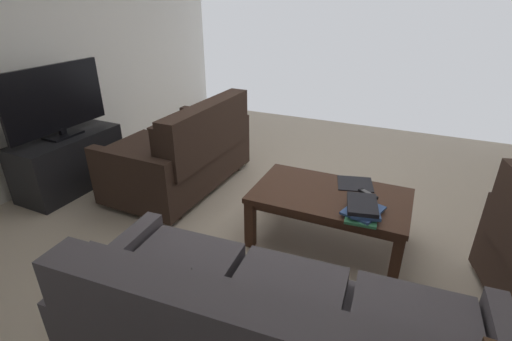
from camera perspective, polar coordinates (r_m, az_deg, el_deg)
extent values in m
cube|color=tan|center=(3.23, 5.07, -7.66)|extent=(5.11, 5.65, 0.01)
cube|color=white|center=(4.29, -29.78, 15.71)|extent=(0.12, 5.65, 2.53)
cylinder|color=black|center=(2.56, -12.10, -17.62)|extent=(0.05, 0.05, 0.06)
cube|color=#4C474C|center=(1.81, 3.50, -20.65)|extent=(0.57, 0.73, 0.10)
cube|color=#4C474C|center=(2.00, -12.99, -16.02)|extent=(0.57, 0.73, 0.10)
cube|color=#4C474C|center=(1.55, 0.64, -23.38)|extent=(0.52, 0.15, 0.34)
cube|color=#4C474C|center=(1.76, -17.95, -17.39)|extent=(0.52, 0.15, 0.34)
cube|color=#4C474C|center=(2.26, -20.38, -16.64)|extent=(0.15, 0.80, 0.51)
cylinder|color=black|center=(4.44, -10.99, 2.10)|extent=(0.05, 0.05, 0.06)
cylinder|color=black|center=(3.73, -20.60, -3.91)|extent=(0.05, 0.05, 0.06)
cylinder|color=black|center=(4.08, -2.87, 0.43)|extent=(0.05, 0.05, 0.06)
cylinder|color=black|center=(3.30, -11.76, -6.73)|extent=(0.05, 0.05, 0.06)
cube|color=#33231C|center=(3.76, -11.60, 1.30)|extent=(0.86, 1.25, 0.38)
cube|color=#33231C|center=(3.92, -9.48, 6.22)|extent=(0.75, 0.59, 0.10)
cube|color=#33231C|center=(3.46, -15.20, 3.06)|extent=(0.75, 0.59, 0.10)
cube|color=#33231C|center=(3.43, -7.35, 6.12)|extent=(0.21, 1.24, 0.49)
cube|color=#33231C|center=(3.73, -6.25, 7.79)|extent=(0.13, 0.56, 0.35)
cube|color=#33231C|center=(3.25, -11.89, 4.69)|extent=(0.13, 0.56, 0.35)
cube|color=#33231C|center=(4.24, -6.38, 5.51)|extent=(0.83, 0.12, 0.54)
cube|color=#33231C|center=(3.28, -18.54, -1.93)|extent=(0.83, 0.12, 0.54)
cube|color=#3D2316|center=(2.80, 11.28, -3.83)|extent=(1.13, 0.66, 0.04)
cube|color=#3D2316|center=(2.83, 11.20, -4.63)|extent=(1.04, 0.59, 0.05)
cube|color=#3D2316|center=(3.12, 21.54, -6.61)|extent=(0.07, 0.07, 0.39)
cube|color=#3D2316|center=(3.27, 3.34, -3.10)|extent=(0.07, 0.07, 0.39)
cube|color=#3D2316|center=(2.64, 20.57, -12.77)|extent=(0.07, 0.07, 0.39)
cube|color=#3D2316|center=(2.82, -0.87, -8.19)|extent=(0.07, 0.07, 0.39)
cube|color=black|center=(4.06, -26.55, 1.16)|extent=(0.47, 1.01, 0.54)
cube|color=black|center=(4.15, -27.62, 1.45)|extent=(0.04, 0.85, 0.32)
cube|color=black|center=(4.01, -27.93, 0.60)|extent=(0.20, 0.24, 0.06)
cube|color=black|center=(3.96, -27.33, 4.84)|extent=(0.21, 0.32, 0.02)
cube|color=black|center=(3.95, -27.44, 5.38)|extent=(0.04, 0.06, 0.06)
cube|color=black|center=(3.87, -28.36, 9.65)|extent=(0.06, 1.02, 0.59)
cube|color=black|center=(3.89, -28.54, 9.66)|extent=(0.03, 0.99, 0.56)
cylinder|color=black|center=(3.01, 31.66, -14.01)|extent=(0.06, 0.06, 0.06)
cube|color=#337F51|center=(2.58, 15.87, -6.38)|extent=(0.22, 0.31, 0.02)
cube|color=#385693|center=(2.59, 16.06, -5.88)|extent=(0.28, 0.32, 0.02)
cube|color=#385693|center=(2.58, 16.17, -5.51)|extent=(0.25, 0.32, 0.02)
cube|color=black|center=(2.57, 15.92, -5.01)|extent=(0.25, 0.31, 0.03)
cube|color=black|center=(2.83, 16.73, -3.46)|extent=(0.15, 0.13, 0.02)
cube|color=#59595B|center=(2.83, 16.76, -3.27)|extent=(0.11, 0.09, 0.00)
cube|color=black|center=(2.97, 14.90, -1.96)|extent=(0.31, 0.30, 0.01)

